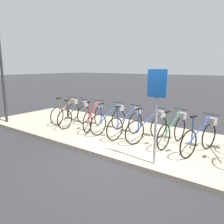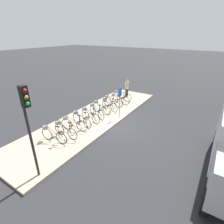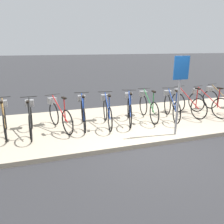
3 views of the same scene
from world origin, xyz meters
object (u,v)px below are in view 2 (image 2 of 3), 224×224
at_px(parked_bicycle_7, 109,104).
at_px(traffic_light, 27,116).
at_px(parked_bicycle_3, 81,119).
at_px(parked_bicycle_5, 96,111).
at_px(parked_bicycle_0, 53,134).
at_px(parked_bicycle_1, 64,130).
at_px(parked_bicycle_4, 89,115).
at_px(sign_post, 120,98).
at_px(parked_bicycle_9, 118,99).
at_px(parked_bicycle_10, 121,96).
at_px(parked_bicycle_6, 101,107).
at_px(parked_bicycle_8, 112,101).
at_px(pedestrian, 127,88).
at_px(parked_bicycle_2, 73,123).

height_order(parked_bicycle_7, traffic_light, traffic_light).
bearing_deg(parked_bicycle_3, parked_bicycle_5, -2.53).
xyz_separation_m(parked_bicycle_0, parked_bicycle_1, (0.69, -0.17, 0.00)).
height_order(parked_bicycle_4, parked_bicycle_7, same).
distance_m(parked_bicycle_1, sign_post, 4.19).
bearing_deg(parked_bicycle_0, parked_bicycle_9, -1.50).
xyz_separation_m(parked_bicycle_0, parked_bicycle_9, (6.62, -0.17, 0.00)).
bearing_deg(sign_post, parked_bicycle_10, 28.08).
distance_m(parked_bicycle_3, sign_post, 2.94).
bearing_deg(parked_bicycle_7, traffic_light, -169.07).
distance_m(parked_bicycle_4, parked_bicycle_7, 2.26).
bearing_deg(parked_bicycle_6, parked_bicycle_8, -0.47).
height_order(parked_bicycle_4, parked_bicycle_9, same).
distance_m(parked_bicycle_8, parked_bicycle_9, 0.73).
bearing_deg(parked_bicycle_4, traffic_light, -163.97).
bearing_deg(parked_bicycle_7, pedestrian, 5.65).
xyz_separation_m(parked_bicycle_10, traffic_light, (-9.39, -1.57, 2.31)).
bearing_deg(parked_bicycle_0, pedestrian, 1.25).
distance_m(parked_bicycle_8, parked_bicycle_10, 1.48).
bearing_deg(parked_bicycle_10, sign_post, -151.92).
bearing_deg(parked_bicycle_7, parked_bicycle_4, 179.30).
height_order(pedestrian, sign_post, sign_post).
bearing_deg(parked_bicycle_7, parked_bicycle_3, 177.57).
xyz_separation_m(parked_bicycle_7, parked_bicycle_10, (2.20, 0.19, 0.00)).
xyz_separation_m(parked_bicycle_0, parked_bicycle_6, (4.41, 0.02, 0.00)).
bearing_deg(sign_post, parked_bicycle_7, 63.56).
distance_m(parked_bicycle_9, sign_post, 2.68).
distance_m(parked_bicycle_6, parked_bicycle_9, 2.23).
xyz_separation_m(parked_bicycle_0, parked_bicycle_4, (2.94, -0.13, 0.00)).
bearing_deg(traffic_light, parked_bicycle_2, 23.32).
relative_size(parked_bicycle_0, parked_bicycle_3, 1.00).
bearing_deg(parked_bicycle_8, parked_bicycle_9, -14.02).
xyz_separation_m(parked_bicycle_4, parked_bicycle_7, (2.26, -0.03, 0.00)).
relative_size(parked_bicycle_3, parked_bicycle_7, 1.02).
xyz_separation_m(parked_bicycle_3, parked_bicycle_5, (1.50, -0.07, 0.00)).
xyz_separation_m(parked_bicycle_0, parked_bicycle_5, (3.70, -0.10, 0.00)).
bearing_deg(parked_bicycle_1, parked_bicycle_9, -0.03).
bearing_deg(parked_bicycle_9, parked_bicycle_0, 178.50).
height_order(parked_bicycle_2, traffic_light, traffic_light).
bearing_deg(traffic_light, parked_bicycle_4, 16.03).
distance_m(parked_bicycle_7, traffic_light, 7.68).
bearing_deg(pedestrian, parked_bicycle_7, -174.35).
distance_m(parked_bicycle_5, parked_bicycle_6, 0.72).
bearing_deg(parked_bicycle_2, parked_bicycle_8, 0.72).
height_order(parked_bicycle_4, parked_bicycle_10, same).
distance_m(parked_bicycle_2, parked_bicycle_3, 0.72).
distance_m(parked_bicycle_3, parked_bicycle_8, 3.72).
xyz_separation_m(parked_bicycle_2, sign_post, (3.06, -1.45, 1.01)).
relative_size(parked_bicycle_5, parked_bicycle_9, 0.98).
xyz_separation_m(pedestrian, sign_post, (-4.20, -1.69, 0.65)).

